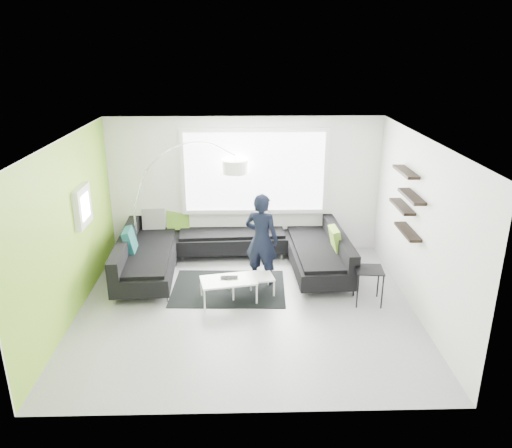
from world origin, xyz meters
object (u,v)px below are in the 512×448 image
Objects in this scene: sectional_sofa at (233,251)px; arc_lamp at (134,208)px; coffee_table at (240,287)px; side_table at (368,286)px; person at (262,239)px; laptop at (229,279)px.

arc_lamp is at bearing 171.68° from sectional_sofa.
sectional_sofa reaches higher than coffee_table.
sectional_sofa is 7.04× the size of side_table.
person is 0.97m from laptop.
person reaches higher than sectional_sofa.
side_table is 2.34m from laptop.
sectional_sofa is 14.54× the size of laptop.
sectional_sofa is 1.19m from laptop.
arc_lamp is (-1.86, 0.18, 0.81)m from sectional_sofa.
arc_lamp is 2.41m from laptop.
coffee_table is 0.30m from laptop.
sectional_sofa is at bearing -16.12° from arc_lamp.
laptop reaches higher than coffee_table.
person is (0.52, -0.55, 0.45)m from sectional_sofa.
side_table is at bearing -3.89° from laptop.
sectional_sofa is 2.55× the size of person.
person is at bearing 155.95° from side_table.
laptop is at bearing 176.51° from side_table.
sectional_sofa is 3.65× the size of coffee_table.
coffee_table is 0.49× the size of arc_lamp.
arc_lamp reaches higher than laptop.
side_table is at bearing -30.56° from arc_lamp.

